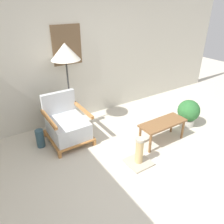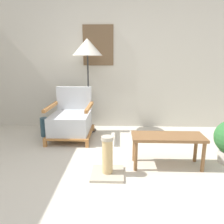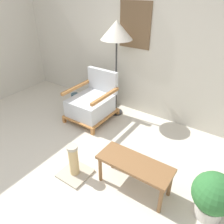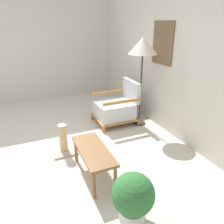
% 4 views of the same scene
% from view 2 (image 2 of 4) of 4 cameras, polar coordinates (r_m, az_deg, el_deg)
% --- Properties ---
extents(ground_plane, '(14.00, 14.00, 0.00)m').
position_cam_2_polar(ground_plane, '(2.21, -4.90, -22.18)').
color(ground_plane, beige).
extents(wall_back, '(8.00, 0.09, 2.70)m').
position_cam_2_polar(wall_back, '(4.21, -1.29, 14.30)').
color(wall_back, beige).
rests_on(wall_back, ground_plane).
extents(armchair, '(0.69, 0.79, 0.83)m').
position_cam_2_polar(armchair, '(3.70, -10.66, -2.16)').
color(armchair, '#B2753D').
rests_on(armchair, ground_plane).
extents(floor_lamp, '(0.52, 0.52, 1.65)m').
position_cam_2_polar(floor_lamp, '(3.91, -6.46, 15.95)').
color(floor_lamp, '#2D2D2D').
rests_on(floor_lamp, ground_plane).
extents(coffee_table, '(0.87, 0.35, 0.40)m').
position_cam_2_polar(coffee_table, '(2.75, 14.35, -7.10)').
color(coffee_table, brown).
rests_on(coffee_table, ground_plane).
extents(vase, '(0.14, 0.14, 0.33)m').
position_cam_2_polar(vase, '(3.94, -17.19, -3.76)').
color(vase, '#2D4C5B').
rests_on(vase, ground_plane).
extents(scratching_post, '(0.37, 0.37, 0.46)m').
position_cam_2_polar(scratching_post, '(2.54, -1.20, -12.91)').
color(scratching_post, '#B2A893').
rests_on(scratching_post, ground_plane).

